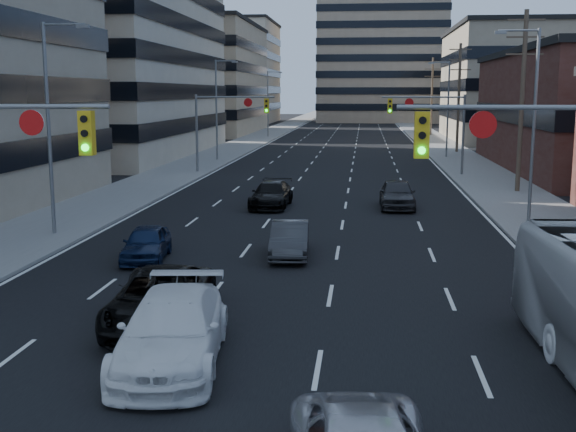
{
  "coord_description": "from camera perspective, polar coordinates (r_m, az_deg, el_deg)",
  "views": [
    {
      "loc": [
        2.75,
        -9.34,
        6.14
      ],
      "look_at": [
        0.34,
        13.5,
        2.2
      ],
      "focal_mm": 45.0,
      "sensor_mm": 36.0,
      "label": 1
    }
  ],
  "objects": [
    {
      "name": "signal_near_right",
      "position": [
        18.06,
        21.12,
        3.31
      ],
      "size": [
        6.59,
        0.33,
        6.0
      ],
      "color": "slate",
      "rests_on": "ground"
    },
    {
      "name": "sedan_grey_center",
      "position": [
        27.22,
        0.14,
        -1.89
      ],
      "size": [
        1.64,
        4.07,
        1.31
      ],
      "primitive_type": "imported",
      "rotation": [
        0.0,
        0.0,
        0.06
      ],
      "color": "#303133",
      "rests_on": "ground"
    },
    {
      "name": "road_surface",
      "position": [
        139.51,
        4.92,
        7.18
      ],
      "size": [
        18.0,
        300.0,
        0.02
      ],
      "primitive_type": "cube",
      "color": "black",
      "rests_on": "ground"
    },
    {
      "name": "black_pickup",
      "position": [
        19.52,
        -10.02,
        -6.49
      ],
      "size": [
        2.94,
        5.53,
        1.48
      ],
      "primitive_type": "imported",
      "rotation": [
        0.0,
        0.0,
        0.09
      ],
      "color": "black",
      "rests_on": "ground"
    },
    {
      "name": "streetlight_left_near",
      "position": [
        32.15,
        -18.16,
        7.32
      ],
      "size": [
        2.03,
        0.22,
        9.0
      ],
      "color": "slate",
      "rests_on": "ground"
    },
    {
      "name": "streetlight_right_far",
      "position": [
        69.77,
        12.41,
        8.62
      ],
      "size": [
        2.03,
        0.22,
        9.0
      ],
      "color": "slate",
      "rests_on": "ground"
    },
    {
      "name": "sidewalk_right",
      "position": [
        139.75,
        9.68,
        7.11
      ],
      "size": [
        5.0,
        300.0,
        0.15
      ],
      "primitive_type": "cube",
      "color": "slate",
      "rests_on": "ground"
    },
    {
      "name": "streetlight_left_mid",
      "position": [
        65.67,
        -5.54,
        8.74
      ],
      "size": [
        2.03,
        0.22,
        9.0
      ],
      "color": "slate",
      "rests_on": "ground"
    },
    {
      "name": "streetlight_right_near",
      "position": [
        35.19,
        18.63,
        7.46
      ],
      "size": [
        2.03,
        0.22,
        9.0
      ],
      "color": "slate",
      "rests_on": "ground"
    },
    {
      "name": "sidewalk_left",
      "position": [
        140.2,
        0.18,
        7.26
      ],
      "size": [
        5.0,
        300.0,
        0.15
      ],
      "primitive_type": "cube",
      "color": "slate",
      "rests_on": "ground"
    },
    {
      "name": "bg_block_left",
      "position": [
        152.53,
        -5.72,
        11.14
      ],
      "size": [
        24.0,
        24.0,
        20.0
      ],
      "primitive_type": "cube",
      "color": "#ADA089",
      "rests_on": "ground"
    },
    {
      "name": "office_left_far",
      "position": [
        112.58,
        -7.86,
        10.59
      ],
      "size": [
        20.0,
        30.0,
        16.0
      ],
      "primitive_type": "cube",
      "color": "gray",
      "rests_on": "ground"
    },
    {
      "name": "utility_pole_block",
      "position": [
        46.32,
        18.01,
        8.82
      ],
      "size": [
        2.2,
        0.28,
        11.0
      ],
      "color": "#4C3D2D",
      "rests_on": "ground"
    },
    {
      "name": "sedan_blue",
      "position": [
        27.17,
        -11.13,
        -2.13
      ],
      "size": [
        1.95,
        3.92,
        1.28
      ],
      "primitive_type": "imported",
      "rotation": [
        0.0,
        0.0,
        0.12
      ],
      "color": "#0E1B39",
      "rests_on": "ground"
    },
    {
      "name": "sedan_black_far",
      "position": [
        38.96,
        -1.33,
        1.69
      ],
      "size": [
        2.1,
        4.83,
        1.38
      ],
      "primitive_type": "imported",
      "rotation": [
        0.0,
        0.0,
        -0.03
      ],
      "color": "black",
      "rests_on": "ground"
    },
    {
      "name": "streetlight_left_far",
      "position": [
        100.21,
        -1.51,
        9.11
      ],
      "size": [
        2.03,
        0.22,
        9.0
      ],
      "color": "slate",
      "rests_on": "ground"
    },
    {
      "name": "bg_block_right",
      "position": [
        142.38,
        18.11,
        9.21
      ],
      "size": [
        22.0,
        22.0,
        12.0
      ],
      "primitive_type": "cube",
      "color": "gray",
      "rests_on": "ground"
    },
    {
      "name": "utility_pole_midblock",
      "position": [
        75.94,
        13.34,
        9.2
      ],
      "size": [
        2.2,
        0.28,
        11.0
      ],
      "color": "#4C3D2D",
      "rests_on": "ground"
    },
    {
      "name": "signal_far_right",
      "position": [
        54.59,
        11.3,
        7.62
      ],
      "size": [
        6.09,
        0.33,
        6.0
      ],
      "color": "slate",
      "rests_on": "ground"
    },
    {
      "name": "utility_pole_distant",
      "position": [
        105.77,
        11.3,
        9.36
      ],
      "size": [
        2.2,
        0.28,
        11.0
      ],
      "color": "#4C3D2D",
      "rests_on": "ground"
    },
    {
      "name": "sedan_grey_right",
      "position": [
        39.1,
        8.61,
        1.74
      ],
      "size": [
        1.85,
        4.57,
        1.55
      ],
      "primitive_type": "imported",
      "rotation": [
        0.0,
        0.0,
        0.0
      ],
      "color": "#2E2D30",
      "rests_on": "ground"
    },
    {
      "name": "white_van",
      "position": [
        16.81,
        -9.12,
        -8.92
      ],
      "size": [
        2.82,
        5.73,
        1.6
      ],
      "primitive_type": "imported",
      "rotation": [
        0.0,
        0.0,
        0.11
      ],
      "color": "white",
      "rests_on": "ground"
    },
    {
      "name": "office_left_mid",
      "position": [
        75.86,
        -17.75,
        15.24
      ],
      "size": [
        26.0,
        34.0,
        28.0
      ],
      "primitive_type": "cube",
      "color": "#ADA089",
      "rests_on": "ground"
    },
    {
      "name": "signal_far_left",
      "position": [
        55.36,
        -4.89,
        7.8
      ],
      "size": [
        6.09,
        0.33,
        6.0
      ],
      "color": "slate",
      "rests_on": "ground"
    },
    {
      "name": "office_right_far",
      "position": [
        99.86,
        19.18,
        9.7
      ],
      "size": [
        22.0,
        28.0,
        14.0
      ],
      "primitive_type": "cube",
      "color": "gray",
      "rests_on": "ground"
    }
  ]
}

